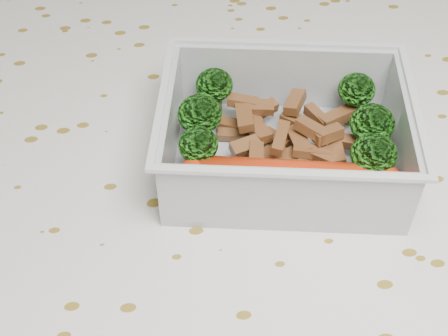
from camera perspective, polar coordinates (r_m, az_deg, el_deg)
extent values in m
cube|color=brown|center=(0.44, 1.14, -4.45)|extent=(1.40, 0.90, 0.04)
cube|color=white|center=(0.42, 1.19, -2.52)|extent=(1.46, 0.96, 0.01)
cube|color=silver|center=(0.44, 5.34, 0.63)|extent=(0.17, 0.14, 0.00)
cube|color=silver|center=(0.47, 5.47, 8.22)|extent=(0.16, 0.03, 0.05)
cube|color=silver|center=(0.38, 5.75, -2.84)|extent=(0.16, 0.03, 0.05)
cube|color=silver|center=(0.43, 15.81, 2.78)|extent=(0.02, 0.11, 0.05)
cube|color=silver|center=(0.42, -4.85, 3.60)|extent=(0.02, 0.11, 0.05)
cube|color=silver|center=(0.45, 5.71, 11.24)|extent=(0.17, 0.03, 0.00)
cube|color=silver|center=(0.36, 6.08, -0.54)|extent=(0.17, 0.03, 0.00)
cube|color=silver|center=(0.42, 17.12, 5.44)|extent=(0.02, 0.12, 0.00)
cube|color=silver|center=(0.41, -5.68, 6.41)|extent=(0.02, 0.12, 0.00)
cylinder|color=#608C3F|center=(0.46, -0.87, 5.71)|extent=(0.01, 0.01, 0.02)
ellipsoid|color=#28861F|center=(0.45, -0.90, 7.61)|extent=(0.03, 0.03, 0.02)
cylinder|color=#608C3F|center=(0.47, 11.66, 5.18)|extent=(0.01, 0.01, 0.02)
ellipsoid|color=#28861F|center=(0.46, 12.04, 7.03)|extent=(0.03, 0.03, 0.02)
cylinder|color=#608C3F|center=(0.44, -2.17, 3.02)|extent=(0.01, 0.01, 0.02)
ellipsoid|color=#28861F|center=(0.43, -2.24, 4.94)|extent=(0.03, 0.03, 0.03)
cylinder|color=#608C3F|center=(0.45, 12.97, 2.09)|extent=(0.01, 0.01, 0.02)
ellipsoid|color=#28861F|center=(0.43, 13.40, 3.96)|extent=(0.03, 0.03, 0.03)
cylinder|color=#608C3F|center=(0.42, -2.28, 0.21)|extent=(0.01, 0.01, 0.02)
ellipsoid|color=#28861F|center=(0.41, -2.36, 2.13)|extent=(0.03, 0.03, 0.02)
cylinder|color=#608C3F|center=(0.43, 13.07, -0.64)|extent=(0.01, 0.01, 0.02)
ellipsoid|color=#28861F|center=(0.41, 13.53, 1.22)|extent=(0.03, 0.03, 0.03)
cube|color=brown|center=(0.44, 1.92, 4.72)|extent=(0.01, 0.03, 0.01)
cube|color=brown|center=(0.45, 6.50, 5.99)|extent=(0.02, 0.03, 0.01)
cube|color=brown|center=(0.45, 1.00, 3.86)|extent=(0.03, 0.02, 0.01)
cube|color=brown|center=(0.43, 4.95, 0.80)|extent=(0.01, 0.03, 0.01)
cube|color=brown|center=(0.45, 2.31, 5.09)|extent=(0.02, 0.03, 0.01)
cube|color=brown|center=(0.43, 8.65, 1.24)|extent=(0.03, 0.02, 0.01)
cube|color=brown|center=(0.42, 2.89, 1.19)|extent=(0.01, 0.02, 0.01)
cube|color=brown|center=(0.43, 4.30, 0.65)|extent=(0.02, 0.02, 0.01)
cube|color=brown|center=(0.43, 10.30, 1.42)|extent=(0.01, 0.02, 0.01)
cube|color=brown|center=(0.43, 6.88, 2.54)|extent=(0.02, 0.03, 0.01)
cube|color=brown|center=(0.44, 10.86, 2.46)|extent=(0.02, 0.02, 0.01)
cube|color=brown|center=(0.43, 8.09, 3.48)|extent=(0.02, 0.03, 0.01)
cube|color=brown|center=(0.45, 8.49, 4.69)|extent=(0.02, 0.02, 0.01)
cube|color=brown|center=(0.43, 9.49, 3.05)|extent=(0.02, 0.02, 0.01)
cube|color=brown|center=(0.42, 5.19, 2.76)|extent=(0.02, 0.03, 0.01)
cube|color=brown|center=(0.43, 5.45, 0.58)|extent=(0.01, 0.03, 0.01)
cube|color=brown|center=(0.43, 1.97, 1.98)|extent=(0.02, 0.02, 0.01)
cube|color=brown|center=(0.45, 1.10, 3.04)|extent=(0.03, 0.01, 0.01)
cube|color=brown|center=(0.45, 3.09, 4.99)|extent=(0.02, 0.02, 0.01)
cube|color=brown|center=(0.45, 3.37, 5.22)|extent=(0.03, 0.02, 0.01)
cube|color=brown|center=(0.44, 2.88, 3.78)|extent=(0.02, 0.03, 0.01)
cube|color=brown|center=(0.43, 7.48, 0.64)|extent=(0.02, 0.03, 0.01)
cube|color=brown|center=(0.45, 6.49, 3.28)|extent=(0.03, 0.02, 0.01)
cube|color=brown|center=(0.45, 1.73, 6.09)|extent=(0.02, 0.02, 0.01)
cube|color=brown|center=(0.45, 4.76, 2.68)|extent=(0.02, 0.02, 0.01)
cube|color=brown|center=(0.43, 6.53, 0.51)|extent=(0.02, 0.03, 0.01)
cube|color=brown|center=(0.43, 8.11, 1.49)|extent=(0.03, 0.02, 0.01)
cube|color=brown|center=(0.43, 3.26, 0.82)|extent=(0.02, 0.02, 0.01)
cube|color=brown|center=(0.45, 3.23, 5.58)|extent=(0.02, 0.01, 0.01)
cube|color=brown|center=(0.45, 10.35, 4.61)|extent=(0.03, 0.02, 0.01)
cube|color=brown|center=(0.45, 6.51, 4.23)|extent=(0.02, 0.02, 0.01)
cylinder|color=red|center=(0.41, 6.11, -1.09)|extent=(0.12, 0.05, 0.03)
sphere|color=red|center=(0.41, 14.43, -1.52)|extent=(0.03, 0.03, 0.03)
sphere|color=red|center=(0.41, -2.36, -0.63)|extent=(0.03, 0.03, 0.03)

